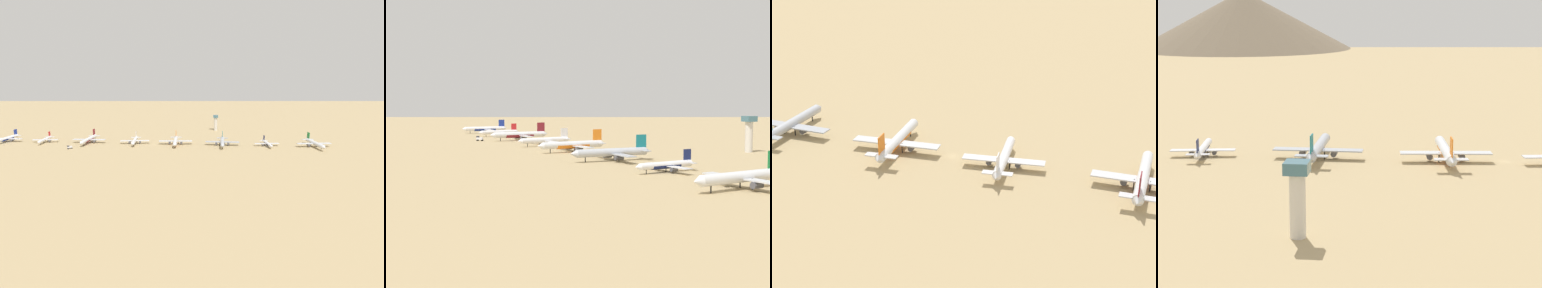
% 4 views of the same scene
% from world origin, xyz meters
% --- Properties ---
extents(ground_plane, '(2239.80, 2239.80, 0.00)m').
position_xyz_m(ground_plane, '(0.00, 0.00, 0.00)').
color(ground_plane, tan).
extents(parked_jet_0, '(44.52, 36.07, 12.87)m').
position_xyz_m(parked_jet_0, '(0.32, -185.34, 4.28)').
color(parked_jet_0, white).
rests_on(parked_jet_0, ground).
extents(parked_jet_1, '(38.51, 31.42, 11.11)m').
position_xyz_m(parked_jet_1, '(-0.18, -136.31, 3.74)').
color(parked_jet_1, white).
rests_on(parked_jet_1, ground).
extents(parked_jet_2, '(49.38, 40.05, 14.26)m').
position_xyz_m(parked_jet_2, '(-1.53, -81.05, 4.74)').
color(parked_jet_2, silver).
rests_on(parked_jet_2, ground).
extents(parked_jet_3, '(43.09, 35.21, 12.45)m').
position_xyz_m(parked_jet_3, '(-2.19, -24.10, 4.14)').
color(parked_jet_3, white).
rests_on(parked_jet_3, ground).
extents(parked_jet_4, '(48.98, 39.88, 14.12)m').
position_xyz_m(parked_jet_4, '(-2.62, 25.52, 4.70)').
color(parked_jet_4, silver).
rests_on(parked_jet_4, ground).
extents(parked_jet_5, '(48.98, 39.66, 14.16)m').
position_xyz_m(parked_jet_5, '(-2.48, 81.16, 4.77)').
color(parked_jet_5, '#B2B7C1').
rests_on(parked_jet_5, ground).
extents(parked_jet_6, '(35.69, 29.16, 10.31)m').
position_xyz_m(parked_jet_6, '(-3.90, 133.23, 3.43)').
color(parked_jet_6, white).
rests_on(parked_jet_6, ground).
extents(parked_jet_7, '(48.64, 39.74, 14.05)m').
position_xyz_m(parked_jet_7, '(-3.68, 186.82, 4.73)').
color(parked_jet_7, silver).
rests_on(parked_jet_7, ground).
extents(service_truck, '(5.61, 5.21, 3.90)m').
position_xyz_m(service_truck, '(29.42, -90.38, 2.08)').
color(service_truck, silver).
rests_on(service_truck, ground).
extents(control_tower, '(7.20, 7.20, 23.17)m').
position_xyz_m(control_tower, '(-104.40, 71.68, 13.17)').
color(control_tower, beige).
rests_on(control_tower, ground).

